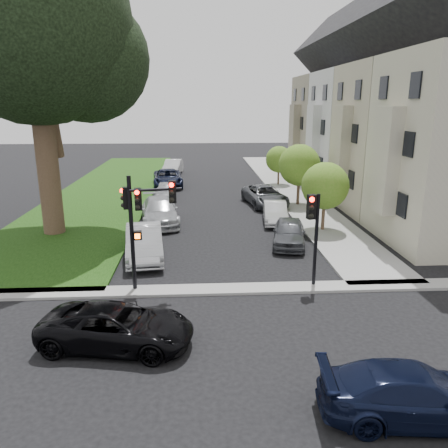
{
  "coord_description": "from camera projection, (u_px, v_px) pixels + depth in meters",
  "views": [
    {
      "loc": [
        -1.12,
        -14.43,
        7.42
      ],
      "look_at": [
        0.0,
        5.0,
        2.0
      ],
      "focal_mm": 35.0,
      "sensor_mm": 36.0,
      "label": 1
    }
  ],
  "objects": [
    {
      "name": "ground",
      "position": [
        232.0,
        313.0,
        15.93
      ],
      "size": [
        140.0,
        140.0,
        0.0
      ],
      "primitive_type": "plane",
      "color": "black",
      "rests_on": "ground"
    },
    {
      "name": "car_parked_0",
      "position": [
        289.0,
        232.0,
        23.41
      ],
      "size": [
        2.48,
        4.42,
        1.42
      ],
      "primitive_type": "imported",
      "rotation": [
        0.0,
        0.0,
        -0.2
      ],
      "color": "#3F4247",
      "rests_on": "ground"
    },
    {
      "name": "traffic_signal_main",
      "position": [
        140.0,
        213.0,
        17.01
      ],
      "size": [
        2.32,
        0.61,
        4.74
      ],
      "color": "black",
      "rests_on": "ground"
    },
    {
      "name": "car_cross_far",
      "position": [
        414.0,
        394.0,
        10.5
      ],
      "size": [
        4.73,
        2.26,
        1.33
      ],
      "primitive_type": "imported",
      "rotation": [
        0.0,
        0.0,
        1.48
      ],
      "color": "black",
      "rests_on": "ground"
    },
    {
      "name": "car_parked_2",
      "position": [
        265.0,
        196.0,
        32.5
      ],
      "size": [
        3.31,
        5.66,
        1.48
      ],
      "primitive_type": "imported",
      "rotation": [
        0.0,
        0.0,
        0.17
      ],
      "color": "#3F4247",
      "rests_on": "ground"
    },
    {
      "name": "small_tree_b",
      "position": [
        299.0,
        165.0,
        31.8
      ],
      "size": [
        3.03,
        3.03,
        4.55
      ],
      "color": "#3F2D1D",
      "rests_on": "ground"
    },
    {
      "name": "house_c",
      "position": [
        359.0,
        109.0,
        36.88
      ],
      "size": [
        7.7,
        7.55,
        15.97
      ],
      "color": "#BABABA",
      "rests_on": "ground"
    },
    {
      "name": "sidewalk_cross",
      "position": [
        228.0,
        289.0,
        17.84
      ],
      "size": [
        60.0,
        1.0,
        0.12
      ],
      "primitive_type": "cube",
      "color": "#969696",
      "rests_on": "ground"
    },
    {
      "name": "car_parked_7",
      "position": [
        165.0,
        191.0,
        34.77
      ],
      "size": [
        1.7,
        3.94,
        1.32
      ],
      "primitive_type": "imported",
      "rotation": [
        0.0,
        0.0,
        0.03
      ],
      "color": "#999BA0",
      "rests_on": "ground"
    },
    {
      "name": "car_parked_5",
      "position": [
        144.0,
        242.0,
        21.4
      ],
      "size": [
        2.3,
        5.05,
        1.61
      ],
      "primitive_type": "imported",
      "rotation": [
        0.0,
        0.0,
        0.13
      ],
      "color": "#999BA0",
      "rests_on": "ground"
    },
    {
      "name": "house_b",
      "position": [
        398.0,
        110.0,
        29.66
      ],
      "size": [
        7.7,
        7.55,
        15.97
      ],
      "color": "gray",
      "rests_on": "ground"
    },
    {
      "name": "car_parked_8",
      "position": [
        168.0,
        178.0,
        39.88
      ],
      "size": [
        3.09,
        5.79,
        1.55
      ],
      "primitive_type": "imported",
      "rotation": [
        0.0,
        0.0,
        0.1
      ],
      "color": "black",
      "rests_on": "ground"
    },
    {
      "name": "sidewalk_right",
      "position": [
        287.0,
        187.0,
        39.37
      ],
      "size": [
        3.5,
        44.0,
        0.12
      ],
      "primitive_type": "cube",
      "color": "#969696",
      "rests_on": "ground"
    },
    {
      "name": "house_d",
      "position": [
        332.0,
        108.0,
        44.09
      ],
      "size": [
        7.7,
        7.55,
        15.97
      ],
      "color": "gray",
      "rests_on": "ground"
    },
    {
      "name": "car_parked_6",
      "position": [
        160.0,
        211.0,
        27.64
      ],
      "size": [
        2.98,
        5.74,
        1.59
      ],
      "primitive_type": "imported",
      "rotation": [
        0.0,
        0.0,
        0.14
      ],
      "color": "#999BA0",
      "rests_on": "ground"
    },
    {
      "name": "small_tree_c",
      "position": [
        279.0,
        159.0,
        39.92
      ],
      "size": [
        2.42,
        2.42,
        3.62
      ],
      "color": "#3F2D1D",
      "rests_on": "ground"
    },
    {
      "name": "car_parked_9",
      "position": [
        173.0,
        167.0,
        46.62
      ],
      "size": [
        2.1,
        4.88,
        1.56
      ],
      "primitive_type": "imported",
      "rotation": [
        0.0,
        0.0,
        -0.1
      ],
      "color": "silver",
      "rests_on": "ground"
    },
    {
      "name": "car_cross_near",
      "position": [
        117.0,
        326.0,
        13.65
      ],
      "size": [
        5.08,
        2.96,
        1.33
      ],
      "primitive_type": "imported",
      "rotation": [
        0.0,
        0.0,
        1.41
      ],
      "color": "black",
      "rests_on": "ground"
    },
    {
      "name": "grass_strip",
      "position": [
        110.0,
        189.0,
        38.5
      ],
      "size": [
        8.0,
        44.0,
        0.12
      ],
      "primitive_type": "cube",
      "color": "black",
      "rests_on": "ground"
    },
    {
      "name": "eucalyptus",
      "position": [
        31.0,
        25.0,
        22.51
      ],
      "size": [
        11.69,
        10.61,
        16.56
      ],
      "color": "#3F2D1D",
      "rests_on": "ground"
    },
    {
      "name": "traffic_signal_secondary",
      "position": [
        314.0,
        223.0,
        17.49
      ],
      "size": [
        0.53,
        0.43,
        3.95
      ],
      "color": "black",
      "rests_on": "ground"
    },
    {
      "name": "small_tree_a",
      "position": [
        325.0,
        186.0,
        25.38
      ],
      "size": [
        2.76,
        2.76,
        4.13
      ],
      "color": "#3F2D1D",
      "rests_on": "ground"
    },
    {
      "name": "car_parked_1",
      "position": [
        275.0,
        212.0,
        27.84
      ],
      "size": [
        1.81,
        4.15,
        1.33
      ],
      "primitive_type": "imported",
      "rotation": [
        0.0,
        0.0,
        -0.1
      ],
      "color": "silver",
      "rests_on": "ground"
    }
  ]
}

